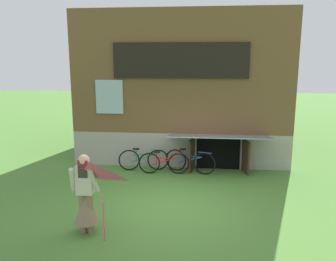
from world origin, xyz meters
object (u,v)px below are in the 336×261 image
Objects in this scene: bicycle_blue at (190,161)px; bicycle_green at (143,160)px; bicycle_red at (164,163)px; kite at (90,181)px; person at (86,200)px.

bicycle_green is at bearing -166.02° from bicycle_blue.
bicycle_blue reaches higher than bicycle_red.
kite is 4.78m from bicycle_green.
kite reaches higher than bicycle_blue.
bicycle_blue is (1.97, 4.11, -0.34)m from person.
bicycle_blue is at bearing 69.97° from kite.
kite is 0.99× the size of bicycle_blue.
bicycle_red is (1.16, 3.91, -0.36)m from person.
bicycle_red is at bearing -149.04° from bicycle_blue.
person is at bearing -98.51° from bicycle_blue.
person is at bearing -104.50° from bicycle_green.
person reaches higher than bicycle_green.
bicycle_red is 0.99× the size of bicycle_green.
kite is at bearing -45.16° from person.
bicycle_blue is at bearing 10.53° from bicycle_red.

